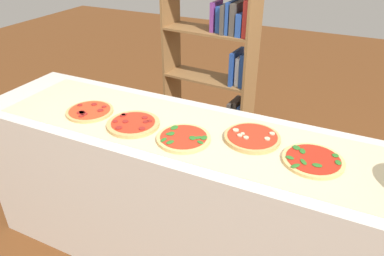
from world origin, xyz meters
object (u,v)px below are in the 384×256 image
Objects in this scene: pizza_pepperoni_1 at (133,124)px; bookshelf at (220,79)px; pizza_spinach_4 at (313,160)px; pizza_pepperoni_0 at (90,111)px; pizza_spinach_2 at (184,138)px; pizza_mushroom_3 at (252,138)px.

pizza_pepperoni_1 is 0.18× the size of bookshelf.
pizza_pepperoni_1 is 0.92m from pizza_spinach_4.
pizza_pepperoni_1 is at bearing -175.61° from pizza_spinach_4.
pizza_pepperoni_0 is 0.98× the size of pizza_spinach_2.
pizza_mushroom_3 is at bearing 7.29° from pizza_pepperoni_0.
bookshelf reaches higher than pizza_pepperoni_1.
pizza_spinach_2 is at bearing -76.87° from bookshelf.
pizza_spinach_2 is (0.61, -0.03, 0.00)m from pizza_pepperoni_0.
pizza_spinach_2 is at bearing -2.52° from pizza_pepperoni_1.
pizza_spinach_2 is at bearing -172.19° from pizza_spinach_4.
pizza_pepperoni_1 is 0.31m from pizza_spinach_2.
pizza_pepperoni_0 is at bearing -172.71° from pizza_mushroom_3.
pizza_spinach_2 is (0.31, -0.01, -0.00)m from pizza_pepperoni_1.
pizza_spinach_4 is at bearing 4.39° from pizza_pepperoni_1.
pizza_mushroom_3 reaches higher than pizza_pepperoni_0.
bookshelf reaches higher than pizza_pepperoni_0.
pizza_spinach_4 is (0.92, 0.07, -0.00)m from pizza_pepperoni_1.
pizza_spinach_2 is 0.62m from pizza_spinach_4.
pizza_mushroom_3 is 1.20m from bookshelf.
pizza_pepperoni_0 is at bearing 176.54° from pizza_pepperoni_1.
pizza_mushroom_3 is 0.18× the size of bookshelf.
bookshelf is at bearing 73.61° from pizza_pepperoni_0.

